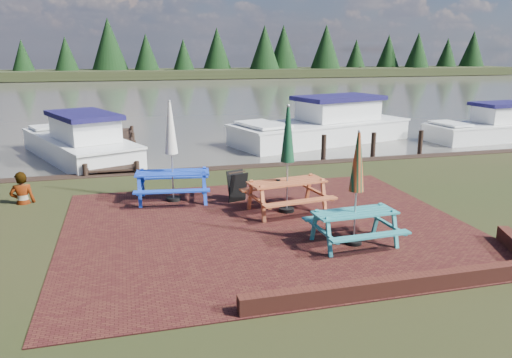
{
  "coord_description": "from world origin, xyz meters",
  "views": [
    {
      "loc": [
        -2.96,
        -9.23,
        3.9
      ],
      "look_at": [
        -0.12,
        1.57,
        1.0
      ],
      "focal_mm": 35.0,
      "sensor_mm": 36.0,
      "label": 1
    }
  ],
  "objects": [
    {
      "name": "picnic_table_blue",
      "position": [
        -1.86,
        3.58,
        0.93
      ],
      "size": [
        2.11,
        1.93,
        2.64
      ],
      "rotation": [
        0.0,
        0.0,
        -0.13
      ],
      "color": "#193DBC",
      "rests_on": "ground"
    },
    {
      "name": "boat_far",
      "position": [
        13.49,
        10.21,
        0.37
      ],
      "size": [
        6.25,
        2.68,
        1.9
      ],
      "rotation": [
        0.0,
        0.0,
        1.66
      ],
      "color": "white",
      "rests_on": "ground"
    },
    {
      "name": "boat_jetty",
      "position": [
        -4.7,
        10.56,
        0.41
      ],
      "size": [
        4.94,
        7.46,
        2.05
      ],
      "rotation": [
        0.0,
        0.0,
        0.39
      ],
      "color": "white",
      "rests_on": "ground"
    },
    {
      "name": "far_treeline",
      "position": [
        0.0,
        66.0,
        3.28
      ],
      "size": [
        120.0,
        10.0,
        8.1
      ],
      "color": "black",
      "rests_on": "ground"
    },
    {
      "name": "chalkboard",
      "position": [
        -0.23,
        3.13,
        0.41
      ],
      "size": [
        0.53,
        0.61,
        0.8
      ],
      "rotation": [
        0.0,
        0.0,
        0.31
      ],
      "color": "black",
      "rests_on": "ground"
    },
    {
      "name": "brick_wall",
      "position": [
        2.15,
        -2.42,
        0.15
      ],
      "size": [
        6.21,
        1.79,
        0.3
      ],
      "color": "#4C1E16",
      "rests_on": "ground"
    },
    {
      "name": "picnic_table_red",
      "position": [
        0.76,
        1.94,
        0.92
      ],
      "size": [
        2.11,
        1.93,
        2.62
      ],
      "rotation": [
        0.0,
        0.0,
        0.14
      ],
      "color": "#AE532C",
      "rests_on": "ground"
    },
    {
      "name": "picnic_table_teal",
      "position": [
        1.43,
        -0.44,
        0.83
      ],
      "size": [
        1.77,
        1.59,
        2.36
      ],
      "rotation": [
        0.0,
        0.0,
        0.05
      ],
      "color": "teal",
      "rests_on": "ground"
    },
    {
      "name": "person",
      "position": [
        -5.69,
        4.34,
        0.85
      ],
      "size": [
        0.64,
        0.44,
        1.7
      ],
      "primitive_type": "imported",
      "rotation": [
        0.0,
        0.0,
        3.2
      ],
      "color": "gray",
      "rests_on": "ground"
    },
    {
      "name": "jetty",
      "position": [
        -3.5,
        11.28,
        0.11
      ],
      "size": [
        1.76,
        9.08,
        1.0
      ],
      "color": "black",
      "rests_on": "ground"
    },
    {
      "name": "paving",
      "position": [
        0.0,
        1.0,
        0.01
      ],
      "size": [
        9.0,
        7.5,
        0.02
      ],
      "primitive_type": "cube",
      "color": "#361211",
      "rests_on": "ground"
    },
    {
      "name": "boat_near",
      "position": [
        5.75,
        11.74,
        0.47
      ],
      "size": [
        8.82,
        5.13,
        2.26
      ],
      "rotation": [
        0.0,
        0.0,
        1.86
      ],
      "color": "white",
      "rests_on": "ground"
    },
    {
      "name": "water",
      "position": [
        0.0,
        37.0,
        0.0
      ],
      "size": [
        120.0,
        60.0,
        0.02
      ],
      "primitive_type": "cube",
      "color": "#47453D",
      "rests_on": "ground"
    },
    {
      "name": "ground",
      "position": [
        0.0,
        0.0,
        0.0
      ],
      "size": [
        120.0,
        120.0,
        0.0
      ],
      "primitive_type": "plane",
      "color": "black",
      "rests_on": "ground"
    }
  ]
}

